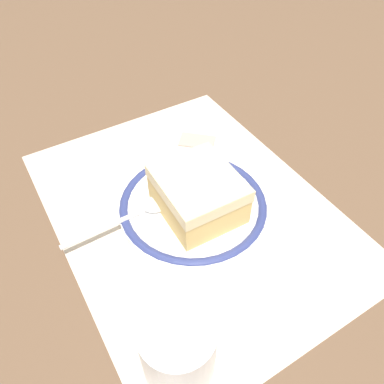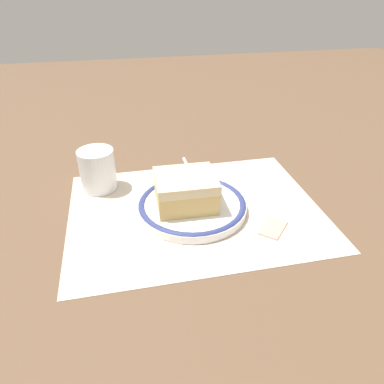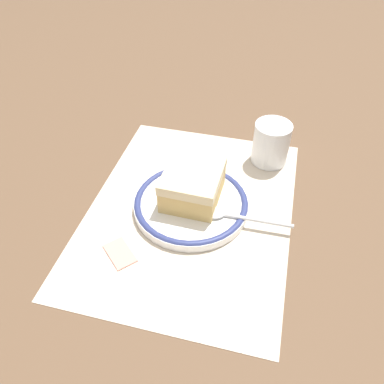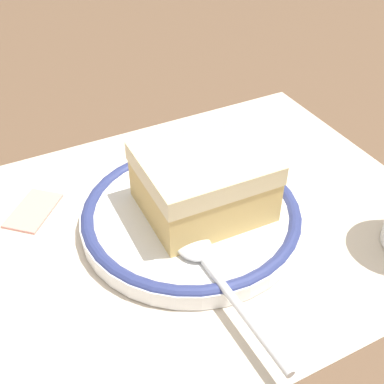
{
  "view_description": "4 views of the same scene",
  "coord_description": "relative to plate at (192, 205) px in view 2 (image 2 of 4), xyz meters",
  "views": [
    {
      "loc": [
        0.26,
        -0.15,
        0.35
      ],
      "look_at": [
        0.01,
        -0.0,
        0.03
      ],
      "focal_mm": 35.38,
      "sensor_mm": 36.0,
      "label": 1
    },
    {
      "loc": [
        0.11,
        0.47,
        0.34
      ],
      "look_at": [
        0.01,
        -0.0,
        0.03
      ],
      "focal_mm": 33.63,
      "sensor_mm": 36.0,
      "label": 2
    },
    {
      "loc": [
        -0.4,
        -0.1,
        0.43
      ],
      "look_at": [
        0.01,
        -0.0,
        0.03
      ],
      "focal_mm": 36.26,
      "sensor_mm": 36.0,
      "label": 3
    },
    {
      "loc": [
        -0.13,
        -0.27,
        0.28
      ],
      "look_at": [
        0.01,
        -0.0,
        0.03
      ],
      "focal_mm": 47.02,
      "sensor_mm": 36.0,
      "label": 4
    }
  ],
  "objects": [
    {
      "name": "plate",
      "position": [
        0.0,
        0.0,
        0.0
      ],
      "size": [
        0.18,
        0.18,
        0.02
      ],
      "color": "white",
      "rests_on": "placemat"
    },
    {
      "name": "cup",
      "position": [
        0.15,
        -0.1,
        0.02
      ],
      "size": [
        0.06,
        0.06,
        0.07
      ],
      "color": "white",
      "rests_on": "placemat"
    },
    {
      "name": "ground_plane",
      "position": [
        -0.01,
        0.0,
        -0.01
      ],
      "size": [
        2.4,
        2.4,
        0.0
      ],
      "primitive_type": "plane",
      "color": "brown"
    },
    {
      "name": "placemat",
      "position": [
        -0.01,
        0.0,
        -0.01
      ],
      "size": [
        0.4,
        0.3,
        0.0
      ],
      "primitive_type": "cube",
      "color": "beige",
      "rests_on": "ground_plane"
    },
    {
      "name": "sugar_packet",
      "position": [
        -0.11,
        0.07,
        -0.01
      ],
      "size": [
        0.06,
        0.06,
        0.01
      ],
      "primitive_type": "cube",
      "rotation": [
        0.0,
        0.0,
        0.83
      ],
      "color": "#E5998C",
      "rests_on": "placemat"
    },
    {
      "name": "spoon",
      "position": [
        -0.02,
        -0.06,
        0.01
      ],
      "size": [
        0.03,
        0.14,
        0.01
      ],
      "color": "silver",
      "rests_on": "plate"
    },
    {
      "name": "cake_slice",
      "position": [
        0.01,
        0.01,
        0.03
      ],
      "size": [
        0.1,
        0.08,
        0.05
      ],
      "color": "#DBB76B",
      "rests_on": "plate"
    }
  ]
}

